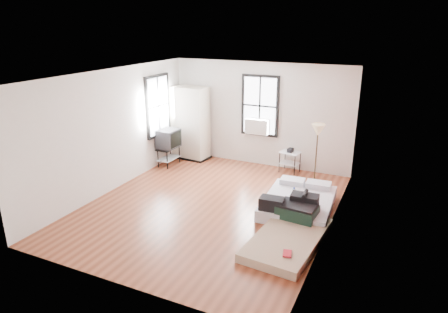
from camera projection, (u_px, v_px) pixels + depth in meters
The scene contains 8 objects.
ground at pixel (210, 206), 8.63m from camera, with size 6.00×6.00×0.00m, color brown.
room_shell at pixel (227, 125), 8.29m from camera, with size 5.02×6.02×2.80m.
mattress_main at pixel (298, 202), 8.44m from camera, with size 1.49×1.95×0.60m.
mattress_bare at pixel (290, 232), 7.29m from camera, with size 1.23×2.11×0.44m.
wardrobe at pixel (190, 123), 11.36m from camera, with size 1.10×0.69×2.07m.
side_table at pixel (290, 156), 10.43m from camera, with size 0.55×0.47×0.65m.
floor_lamp at pixel (318, 133), 9.49m from camera, with size 0.32×0.32×1.48m.
tv_stand at pixel (168, 140), 10.86m from camera, with size 0.52×0.73×1.01m.
Camera 1 is at (3.57, -6.97, 3.79)m, focal length 32.00 mm.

